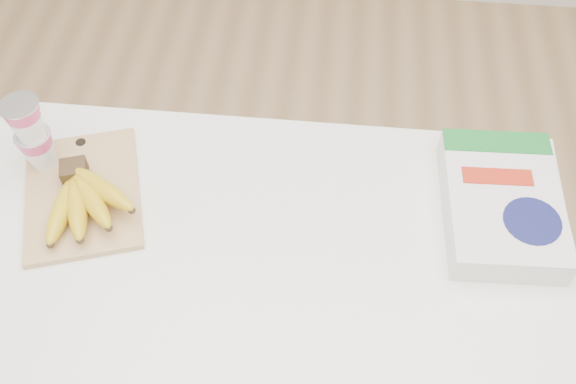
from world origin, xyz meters
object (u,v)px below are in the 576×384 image
object	(u,v)px
table	(259,371)
bananas	(83,198)
cutting_board	(83,194)
yogurt_stack	(31,133)
cereal_box	(501,203)

from	to	relation	value
table	bananas	bearing A→B (deg)	160.40
cutting_board	yogurt_stack	size ratio (longest dim) A/B	1.75
yogurt_stack	cereal_box	distance (m)	0.87
bananas	cereal_box	world-z (taller)	bananas
bananas	cereal_box	xyz separation A→B (m)	(0.76, 0.07, -0.01)
cutting_board	yogurt_stack	xyz separation A→B (m)	(-0.09, 0.06, 0.10)
table	bananas	xyz separation A→B (m)	(-0.32, 0.11, 0.47)
cutting_board	bananas	xyz separation A→B (m)	(0.02, -0.03, 0.03)
bananas	cereal_box	bearing A→B (deg)	5.24
cutting_board	cereal_box	bearing A→B (deg)	-14.83
cutting_board	yogurt_stack	world-z (taller)	yogurt_stack
bananas	yogurt_stack	bearing A→B (deg)	139.03
cereal_box	table	bearing A→B (deg)	-159.48
cutting_board	bananas	bearing A→B (deg)	-78.49
cutting_board	yogurt_stack	bearing A→B (deg)	128.72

